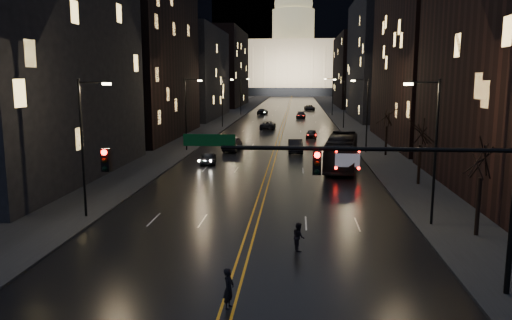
% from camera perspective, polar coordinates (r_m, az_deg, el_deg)
% --- Properties ---
extents(ground, '(900.00, 900.00, 0.00)m').
position_cam_1_polar(ground, '(22.58, -2.52, -14.34)').
color(ground, black).
rests_on(ground, ground).
extents(road, '(20.00, 320.00, 0.02)m').
position_cam_1_polar(road, '(150.79, 3.72, 5.95)').
color(road, black).
rests_on(road, ground).
extents(sidewalk_left, '(8.00, 320.00, 0.16)m').
position_cam_1_polar(sidewalk_left, '(151.68, -1.60, 6.02)').
color(sidewalk_left, black).
rests_on(sidewalk_left, ground).
extents(sidewalk_right, '(8.00, 320.00, 0.16)m').
position_cam_1_polar(sidewalk_right, '(151.19, 9.06, 5.89)').
color(sidewalk_right, black).
rests_on(sidewalk_right, ground).
extents(center_line, '(0.62, 320.00, 0.01)m').
position_cam_1_polar(center_line, '(150.79, 3.72, 5.96)').
color(center_line, orange).
rests_on(center_line, road).
extents(building_left_near, '(12.00, 28.00, 22.00)m').
position_cam_1_polar(building_left_near, '(48.67, -24.84, 10.82)').
color(building_left_near, black).
rests_on(building_left_near, ground).
extents(building_left_mid, '(12.00, 30.00, 28.00)m').
position_cam_1_polar(building_left_mid, '(78.31, -13.21, 12.78)').
color(building_left_mid, black).
rests_on(building_left_mid, ground).
extents(building_left_far, '(12.00, 34.00, 20.00)m').
position_cam_1_polar(building_left_far, '(114.95, -7.26, 9.80)').
color(building_left_far, black).
rests_on(building_left_far, ground).
extents(building_left_dist, '(12.00, 40.00, 24.00)m').
position_cam_1_polar(building_left_dist, '(162.25, -3.73, 10.43)').
color(building_left_dist, black).
rests_on(building_left_dist, ground).
extents(building_right_tall, '(12.00, 30.00, 38.00)m').
position_cam_1_polar(building_right_tall, '(73.51, 19.99, 16.62)').
color(building_right_tall, black).
rests_on(building_right_tall, ground).
extents(building_right_mid, '(12.00, 34.00, 26.00)m').
position_cam_1_polar(building_right_mid, '(114.04, 14.24, 11.11)').
color(building_right_mid, black).
rests_on(building_right_mid, ground).
extents(building_right_dist, '(12.00, 40.00, 22.00)m').
position_cam_1_polar(building_right_dist, '(161.55, 11.41, 9.92)').
color(building_right_dist, black).
rests_on(building_right_dist, ground).
extents(mountain_ridge, '(520.00, 60.00, 130.00)m').
position_cam_1_polar(mountain_ridge, '(406.09, 10.42, 17.19)').
color(mountain_ridge, black).
rests_on(mountain_ridge, ground).
extents(capitol, '(90.00, 50.00, 58.50)m').
position_cam_1_polar(capitol, '(270.62, 4.23, 11.11)').
color(capitol, black).
rests_on(capitol, ground).
extents(traffic_signal, '(17.29, 0.45, 7.00)m').
position_cam_1_polar(traffic_signal, '(21.12, 13.49, -1.73)').
color(traffic_signal, black).
rests_on(traffic_signal, ground).
extents(streetlamp_right_near, '(2.13, 0.25, 9.00)m').
position_cam_1_polar(streetlamp_right_near, '(31.82, 19.54, 1.64)').
color(streetlamp_right_near, black).
rests_on(streetlamp_right_near, ground).
extents(streetlamp_left_near, '(2.13, 0.25, 9.00)m').
position_cam_1_polar(streetlamp_left_near, '(33.57, -18.99, 2.05)').
color(streetlamp_left_near, black).
rests_on(streetlamp_left_near, ground).
extents(streetlamp_right_mid, '(2.13, 0.25, 9.00)m').
position_cam_1_polar(streetlamp_right_mid, '(61.17, 12.43, 5.45)').
color(streetlamp_right_mid, black).
rests_on(streetlamp_right_mid, ground).
extents(streetlamp_left_mid, '(2.13, 0.25, 9.00)m').
position_cam_1_polar(streetlamp_left_mid, '(62.10, -7.86, 5.64)').
color(streetlamp_left_mid, black).
rests_on(streetlamp_left_mid, ground).
extents(streetlamp_right_far, '(2.13, 0.25, 9.00)m').
position_cam_1_polar(streetlamp_right_far, '(90.95, 9.93, 6.76)').
color(streetlamp_right_far, black).
rests_on(streetlamp_right_far, ground).
extents(streetlamp_left_far, '(2.13, 0.25, 9.00)m').
position_cam_1_polar(streetlamp_left_far, '(91.58, -3.77, 6.90)').
color(streetlamp_left_far, black).
rests_on(streetlamp_left_far, ground).
extents(streetlamp_right_dist, '(2.13, 0.25, 9.00)m').
position_cam_1_polar(streetlamp_right_dist, '(120.83, 8.66, 7.42)').
color(streetlamp_right_dist, black).
rests_on(streetlamp_right_dist, ground).
extents(streetlamp_left_dist, '(2.13, 0.25, 9.00)m').
position_cam_1_polar(streetlamp_left_dist, '(121.31, -1.67, 7.53)').
color(streetlamp_left_dist, black).
rests_on(streetlamp_left_dist, ground).
extents(tree_right_near, '(2.40, 2.40, 6.65)m').
position_cam_1_polar(tree_right_near, '(30.65, 24.38, 0.01)').
color(tree_right_near, black).
rests_on(tree_right_near, ground).
extents(tree_right_mid, '(2.40, 2.40, 6.65)m').
position_cam_1_polar(tree_right_mid, '(43.97, 18.32, 2.99)').
color(tree_right_mid, black).
rests_on(tree_right_mid, ground).
extents(tree_right_far, '(2.40, 2.40, 6.65)m').
position_cam_1_polar(tree_right_far, '(59.57, 14.75, 4.72)').
color(tree_right_far, black).
rests_on(tree_right_far, ground).
extents(bus, '(4.38, 12.31, 3.36)m').
position_cam_1_polar(bus, '(51.04, 9.75, 0.93)').
color(bus, black).
rests_on(bus, ground).
extents(oncoming_car_a, '(2.12, 4.24, 1.39)m').
position_cam_1_polar(oncoming_car_a, '(53.08, -5.48, 0.28)').
color(oncoming_car_a, black).
rests_on(oncoming_car_a, ground).
extents(oncoming_car_b, '(2.02, 5.14, 1.66)m').
position_cam_1_polar(oncoming_car_b, '(62.30, -2.70, 1.79)').
color(oncoming_car_b, black).
rests_on(oncoming_car_b, ground).
extents(oncoming_car_c, '(2.71, 5.45, 1.48)m').
position_cam_1_polar(oncoming_car_c, '(88.50, 1.36, 4.01)').
color(oncoming_car_c, black).
rests_on(oncoming_car_c, ground).
extents(oncoming_car_d, '(2.67, 5.26, 1.46)m').
position_cam_1_polar(oncoming_car_d, '(123.56, 0.73, 5.55)').
color(oncoming_car_d, black).
rests_on(oncoming_car_d, ground).
extents(receding_car_a, '(1.94, 5.01, 1.63)m').
position_cam_1_polar(receding_car_a, '(61.10, 4.53, 1.61)').
color(receding_car_a, black).
rests_on(receding_car_a, ground).
extents(receding_car_b, '(1.83, 4.03, 1.34)m').
position_cam_1_polar(receding_car_b, '(75.54, 6.36, 2.97)').
color(receding_car_b, black).
rests_on(receding_car_b, ground).
extents(receding_car_c, '(2.26, 5.12, 1.46)m').
position_cam_1_polar(receding_car_c, '(112.49, 5.15, 5.13)').
color(receding_car_c, black).
rests_on(receding_car_c, ground).
extents(receding_car_d, '(3.07, 5.63, 1.50)m').
position_cam_1_polar(receding_car_d, '(140.46, 6.15, 5.97)').
color(receding_car_d, black).
rests_on(receding_car_d, ground).
extents(pedestrian_a, '(0.52, 0.68, 1.67)m').
position_cam_1_polar(pedestrian_a, '(20.42, -3.14, -14.45)').
color(pedestrian_a, black).
rests_on(pedestrian_a, ground).
extents(pedestrian_b, '(0.56, 0.81, 1.52)m').
position_cam_1_polar(pedestrian_b, '(26.82, 4.90, -8.72)').
color(pedestrian_b, black).
rests_on(pedestrian_b, ground).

